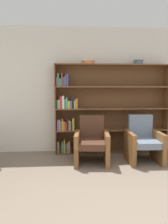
{
  "coord_description": "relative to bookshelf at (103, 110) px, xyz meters",
  "views": [
    {
      "loc": [
        -0.72,
        -2.18,
        1.48
      ],
      "look_at": [
        -0.41,
        2.2,
        0.95
      ],
      "focal_mm": 35.0,
      "sensor_mm": 36.0,
      "label": 1
    }
  ],
  "objects": [
    {
      "name": "armchair_leather",
      "position": [
        -0.31,
        -0.64,
        -0.56
      ],
      "size": [
        0.71,
        0.74,
        0.89
      ],
      "rotation": [
        0.0,
        0.0,
        3.04
      ],
      "color": "brown",
      "rests_on": "ground"
    },
    {
      "name": "ground_plane",
      "position": [
        -0.03,
        -2.56,
        -0.95
      ],
      "size": [
        24.0,
        24.0,
        0.0
      ],
      "primitive_type": "plane",
      "color": "#7A6B5B"
    },
    {
      "name": "bowl_cream",
      "position": [
        -0.33,
        -0.03,
        1.03
      ],
      "size": [
        0.3,
        0.3,
        0.07
      ],
      "color": "#C67547",
      "rests_on": "bookshelf"
    },
    {
      "name": "bowl_olive",
      "position": [
        0.77,
        -0.03,
        1.05
      ],
      "size": [
        0.21,
        0.21,
        0.09
      ],
      "color": "slate",
      "rests_on": "bookshelf"
    },
    {
      "name": "armchair_cushioned",
      "position": [
        0.71,
        -0.64,
        -0.56
      ],
      "size": [
        0.66,
        0.69,
        0.89
      ],
      "rotation": [
        0.0,
        0.0,
        3.12
      ],
      "color": "brown",
      "rests_on": "ground"
    },
    {
      "name": "wall_back",
      "position": [
        -0.03,
        0.16,
        0.43
      ],
      "size": [
        12.0,
        0.06,
        2.75
      ],
      "color": "silver",
      "rests_on": "ground"
    },
    {
      "name": "bookshelf",
      "position": [
        0.0,
        0.0,
        0.0
      ],
      "size": [
        2.48,
        0.3,
        1.94
      ],
      "color": "brown",
      "rests_on": "ground"
    }
  ]
}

